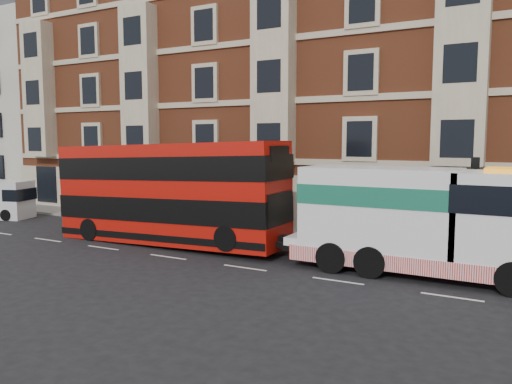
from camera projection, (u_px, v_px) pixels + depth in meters
ground at (168, 257)px, 22.42m from camera, size 120.00×120.00×0.00m
sidewalk at (250, 229)px, 28.95m from camera, size 90.00×3.00×0.15m
victorian_terrace at (310, 70)px, 34.22m from camera, size 45.00×12.00×20.40m
cream_block at (12, 108)px, 48.11m from camera, size 16.00×10.00×16.80m
lamp_post_west at (154, 182)px, 30.42m from camera, size 0.35×0.15×4.35m
lamp_post_east at (474, 199)px, 21.81m from camera, size 0.35×0.15×4.35m
double_decker_bus at (168, 191)px, 24.99m from camera, size 12.46×2.86×5.04m
tow_truck at (416, 219)px, 19.27m from camera, size 9.98×2.95×4.16m
pedestrian at (84, 205)px, 33.42m from camera, size 0.67×0.62×1.54m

